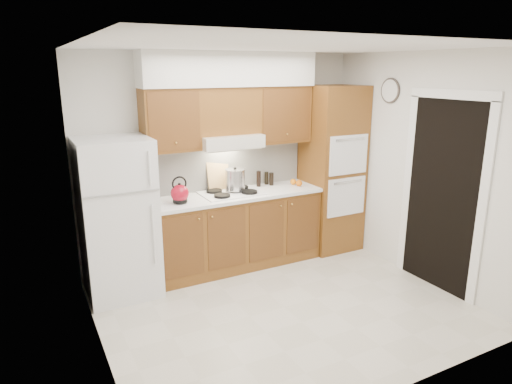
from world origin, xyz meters
TOP-DOWN VIEW (x-y plane):
  - floor at (0.00, 0.00)m, footprint 3.60×3.60m
  - ceiling at (0.00, 0.00)m, footprint 3.60×3.60m
  - wall_back at (0.00, 1.50)m, footprint 3.60×0.02m
  - wall_left at (-1.80, 0.00)m, footprint 0.02×3.00m
  - wall_right at (1.80, 0.00)m, footprint 0.02×3.00m
  - fridge at (-1.41, 1.14)m, footprint 0.75×0.72m
  - base_cabinets at (0.02, 1.20)m, footprint 2.11×0.60m
  - countertop at (0.03, 1.19)m, footprint 2.13×0.62m
  - backsplash at (0.02, 1.49)m, footprint 2.11×0.03m
  - oven_cabinet at (1.44, 1.18)m, footprint 0.70×0.65m
  - upper_cab_left at (-0.71, 1.33)m, footprint 0.63×0.33m
  - upper_cab_right at (0.72, 1.33)m, footprint 0.73×0.33m
  - range_hood at (-0.02, 1.27)m, footprint 0.75×0.45m
  - upper_cab_over_hood at (-0.02, 1.33)m, footprint 0.75×0.33m
  - soffit at (0.03, 1.32)m, footprint 2.13×0.36m
  - cooktop at (-0.02, 1.21)m, footprint 0.74×0.50m
  - doorway at (1.79, -0.35)m, footprint 0.02×0.90m
  - wall_clock at (1.79, 0.55)m, footprint 0.02×0.30m
  - kettle at (-0.71, 1.12)m, footprint 0.24×0.24m
  - cutting_board at (-0.10, 1.45)m, footprint 0.29×0.11m
  - stock_pot at (0.04, 1.25)m, footprint 0.28×0.28m
  - condiment_a at (0.43, 1.37)m, footprint 0.07×0.07m
  - condiment_b at (0.57, 1.42)m, footprint 0.06×0.06m
  - condiment_c at (0.61, 1.35)m, footprint 0.07×0.07m
  - orange_near at (0.89, 1.13)m, footprint 0.10×0.10m
  - orange_far at (0.87, 1.23)m, footprint 0.08×0.08m

SIDE VIEW (x-z plane):
  - floor at x=0.00m, z-range 0.00..0.00m
  - base_cabinets at x=0.02m, z-range 0.00..0.90m
  - fridge at x=-1.41m, z-range 0.00..1.72m
  - countertop at x=0.03m, z-range 0.90..0.94m
  - cooktop at x=-0.02m, z-range 0.94..0.95m
  - orange_far at x=0.87m, z-range 0.94..1.02m
  - orange_near at x=0.89m, z-range 0.94..1.02m
  - condiment_c at x=0.61m, z-range 0.94..1.10m
  - condiment_b at x=0.57m, z-range 0.94..1.10m
  - condiment_a at x=0.43m, z-range 0.94..1.14m
  - doorway at x=1.79m, z-range 0.00..2.10m
  - kettle at x=-0.71m, z-range 0.95..1.15m
  - stock_pot at x=0.04m, z-range 0.97..1.22m
  - oven_cabinet at x=1.44m, z-range 0.00..2.20m
  - cutting_board at x=-0.10m, z-range 0.95..1.33m
  - backsplash at x=0.02m, z-range 0.94..1.50m
  - wall_back at x=0.00m, z-range 0.00..2.60m
  - wall_left at x=-1.80m, z-range 0.00..2.60m
  - wall_right at x=1.80m, z-range 0.00..2.60m
  - range_hood at x=-0.02m, z-range 1.50..1.65m
  - upper_cab_left at x=-0.71m, z-range 1.50..2.20m
  - upper_cab_right at x=0.72m, z-range 1.50..2.20m
  - upper_cab_over_hood at x=-0.02m, z-range 1.65..2.20m
  - wall_clock at x=1.79m, z-range 2.00..2.30m
  - soffit at x=0.03m, z-range 2.20..2.60m
  - ceiling at x=0.00m, z-range 2.60..2.60m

